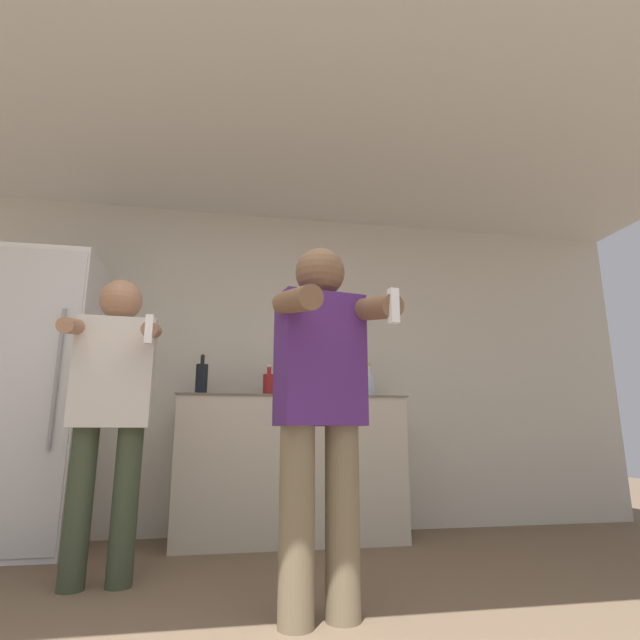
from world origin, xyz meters
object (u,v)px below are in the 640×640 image
bottle_clear_vodka (202,379)px  bottle_short_whiskey (368,385)px  bottle_brown_liquor (308,381)px  bottle_amber_bourbon (269,385)px  refrigerator (40,397)px  person_woman_foreground (321,398)px  person_man_side (112,398)px

bottle_clear_vodka → bottle_short_whiskey: (1.26, 0.00, -0.02)m
bottle_brown_liquor → bottle_amber_bourbon: bottle_brown_liquor is taller
refrigerator → bottle_clear_vodka: refrigerator is taller
bottle_clear_vodka → bottle_amber_bourbon: size_ratio=1.25×
refrigerator → person_woman_foreground: (1.63, -1.54, -0.09)m
bottle_short_whiskey → person_woman_foreground: bearing=-112.5°
bottle_clear_vodka → bottle_brown_liquor: bearing=0.0°
refrigerator → bottle_amber_bourbon: (1.54, 0.09, 0.12)m
bottle_brown_liquor → bottle_clear_vodka: bearing=180.0°
person_woman_foreground → person_man_side: person_woman_foreground is taller
bottle_clear_vodka → person_woman_foreground: size_ratio=0.20×
bottle_clear_vodka → person_man_side: (-0.40, -0.97, -0.21)m
bottle_brown_liquor → bottle_amber_bourbon: 0.30m
refrigerator → bottle_amber_bourbon: 1.54m
refrigerator → bottle_brown_liquor: bearing=2.9°
bottle_clear_vodka → bottle_short_whiskey: bearing=0.0°
bottle_amber_bourbon → person_woman_foreground: (0.09, -1.63, -0.21)m
refrigerator → person_woman_foreground: size_ratio=1.25×
person_man_side → bottle_clear_vodka: bearing=67.6°
bottle_amber_bourbon → person_man_side: size_ratio=0.16×
bottle_amber_bourbon → person_man_side: bearing=-132.6°
bottle_clear_vodka → bottle_brown_liquor: 0.79m
bottle_amber_bourbon → person_woman_foreground: size_ratio=0.16×
bottle_amber_bourbon → person_woman_foreground: 1.65m
bottle_amber_bourbon → person_woman_foreground: person_woman_foreground is taller
refrigerator → bottle_amber_bourbon: bearing=3.4°
bottle_brown_liquor → bottle_short_whiskey: (0.48, 0.00, -0.02)m
bottle_clear_vodka → person_woman_foreground: 1.75m
bottle_brown_liquor → bottle_amber_bourbon: (-0.29, 0.00, -0.03)m
bottle_amber_bourbon → refrigerator: bearing=-176.6°
person_woman_foreground → person_man_side: 1.19m
refrigerator → person_woman_foreground: bearing=-43.3°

